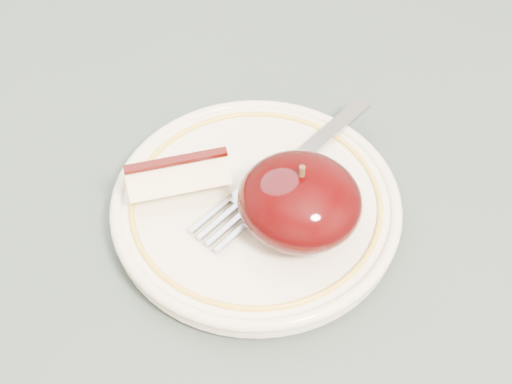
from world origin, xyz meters
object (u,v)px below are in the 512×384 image
(apple_half, at_px, (300,201))
(fork, at_px, (285,171))
(table, at_px, (265,336))
(plate, at_px, (256,205))

(apple_half, height_order, fork, apple_half)
(table, distance_m, fork, 0.13)
(table, height_order, plate, plate)
(table, xyz_separation_m, fork, (-0.01, 0.07, 0.11))
(plate, bearing_deg, apple_half, -15.07)
(apple_half, bearing_deg, table, -106.69)
(table, bearing_deg, plate, 118.94)
(plate, xyz_separation_m, fork, (0.01, 0.03, 0.01))
(table, distance_m, apple_half, 0.14)
(plate, xyz_separation_m, apple_half, (0.03, -0.01, 0.03))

